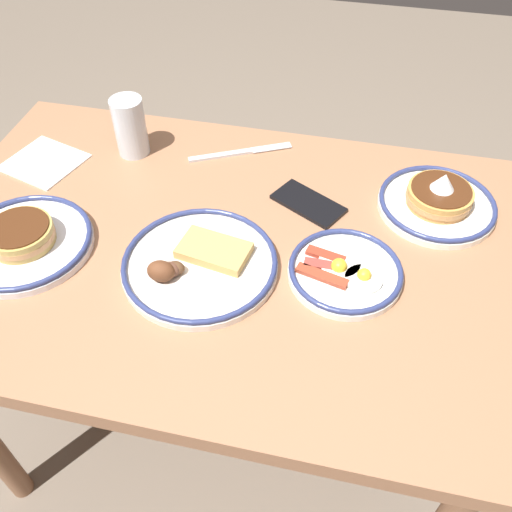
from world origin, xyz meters
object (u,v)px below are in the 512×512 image
(cell_phone, at_px, (308,203))
(paper_napkin, at_px, (44,162))
(butter_knife, at_px, (241,152))
(drinking_glass, at_px, (131,129))
(plate_far_companion, at_px, (199,263))
(plate_near_main, at_px, (345,271))
(plate_center_pancakes, at_px, (438,201))
(plate_far_side, at_px, (23,240))

(cell_phone, distance_m, paper_napkin, 0.59)
(cell_phone, xyz_separation_m, butter_knife, (0.17, -0.14, -0.00))
(drinking_glass, distance_m, butter_knife, 0.24)
(plate_far_companion, bearing_deg, drinking_glass, -51.71)
(plate_near_main, height_order, plate_center_pancakes, plate_center_pancakes)
(drinking_glass, bearing_deg, butter_knife, -169.12)
(plate_far_companion, xyz_separation_m, drinking_glass, (0.24, -0.31, 0.04))
(plate_near_main, xyz_separation_m, drinking_glass, (0.50, -0.27, 0.05))
(plate_far_side, bearing_deg, drinking_glass, -105.30)
(plate_center_pancakes, distance_m, plate_far_companion, 0.49)
(plate_near_main, height_order, paper_napkin, plate_near_main)
(plate_far_side, relative_size, drinking_glass, 1.95)
(paper_napkin, distance_m, butter_knife, 0.43)
(plate_center_pancakes, xyz_separation_m, paper_napkin, (0.84, 0.03, -0.02))
(plate_far_companion, relative_size, drinking_glass, 2.16)
(plate_center_pancakes, height_order, drinking_glass, drinking_glass)
(plate_near_main, bearing_deg, plate_far_companion, 8.48)
(plate_far_companion, bearing_deg, plate_center_pancakes, -148.26)
(plate_far_companion, height_order, paper_napkin, plate_far_companion)
(butter_knife, bearing_deg, cell_phone, 141.23)
(plate_far_side, xyz_separation_m, butter_knife, (-0.32, -0.37, -0.01))
(plate_far_companion, xyz_separation_m, plate_far_side, (0.33, 0.02, 0.00))
(plate_far_companion, bearing_deg, plate_near_main, -171.52)
(plate_far_companion, height_order, butter_knife, plate_far_companion)
(plate_center_pancakes, distance_m, cell_phone, 0.25)
(plate_far_side, height_order, butter_knife, plate_far_side)
(plate_far_companion, distance_m, butter_knife, 0.35)
(paper_napkin, xyz_separation_m, butter_knife, (-0.41, -0.13, 0.00))
(drinking_glass, distance_m, cell_phone, 0.42)
(drinking_glass, height_order, paper_napkin, drinking_glass)
(butter_knife, bearing_deg, plate_near_main, 130.13)
(butter_knife, bearing_deg, paper_napkin, 17.19)
(plate_near_main, distance_m, plate_center_pancakes, 0.27)
(plate_near_main, xyz_separation_m, plate_center_pancakes, (-0.16, -0.22, 0.01))
(plate_far_side, distance_m, cell_phone, 0.55)
(plate_center_pancakes, xyz_separation_m, cell_phone, (0.25, 0.04, -0.02))
(drinking_glass, bearing_deg, cell_phone, 166.90)
(plate_center_pancakes, bearing_deg, drinking_glass, -4.50)
(plate_near_main, xyz_separation_m, paper_napkin, (0.68, -0.19, -0.01))
(plate_far_companion, xyz_separation_m, paper_napkin, (0.42, -0.23, -0.01))
(drinking_glass, bearing_deg, paper_napkin, 24.84)
(cell_phone, bearing_deg, plate_far_side, 53.99)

